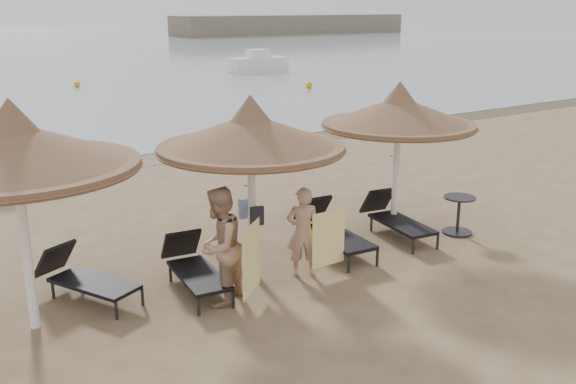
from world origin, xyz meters
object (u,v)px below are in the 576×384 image
at_px(lounger_far_right, 395,217).
at_px(person_left, 219,237).
at_px(palapa_left, 14,148).
at_px(lounger_near_right, 330,229).
at_px(side_table, 458,216).
at_px(pedal_boat, 20,168).
at_px(palapa_center, 251,133).
at_px(person_right, 303,225).
at_px(lounger_far_left, 82,276).
at_px(lounger_near_left, 194,266).
at_px(palapa_right, 399,113).

relative_size(lounger_far_right, person_left, 0.91).
xyz_separation_m(palapa_left, lounger_near_right, (5.32, 0.07, -2.20)).
bearing_deg(lounger_near_right, person_left, -157.86).
bearing_deg(side_table, pedal_boat, 125.93).
bearing_deg(palapa_center, person_right, -36.83).
xyz_separation_m(lounger_far_left, side_table, (7.14, -1.21, -0.00)).
bearing_deg(lounger_near_left, person_left, -75.71).
relative_size(lounger_far_left, lounger_near_left, 0.99).
bearing_deg(lounger_far_left, side_table, -35.05).
bearing_deg(palapa_left, lounger_near_left, -0.67).
bearing_deg(lounger_far_right, side_table, -20.94).
relative_size(palapa_left, lounger_far_left, 1.75).
distance_m(palapa_left, side_table, 8.34).
relative_size(side_table, person_left, 0.36).
xyz_separation_m(palapa_center, palapa_right, (3.54, 0.34, -0.03)).
height_order(palapa_center, side_table, palapa_center).
height_order(palapa_left, person_right, palapa_left).
xyz_separation_m(palapa_center, lounger_near_right, (1.78, 0.17, -2.03)).
bearing_deg(lounger_near_left, pedal_boat, 102.91).
xyz_separation_m(palapa_right, lounger_near_left, (-4.61, -0.27, -2.03)).
height_order(palapa_center, lounger_far_left, palapa_center).
height_order(lounger_near_right, lounger_far_right, lounger_near_right).
height_order(palapa_left, palapa_right, palapa_left).
relative_size(palapa_right, side_table, 3.99).
distance_m(palapa_right, lounger_far_right, 2.05).
distance_m(palapa_center, lounger_near_left, 2.33).
xyz_separation_m(lounger_far_left, lounger_near_right, (4.45, -0.50, 0.04)).
xyz_separation_m(lounger_far_left, lounger_near_left, (1.61, -0.60, 0.01)).
distance_m(side_table, pedal_boat, 10.95).
xyz_separation_m(side_table, pedal_boat, (-6.43, 8.87, 0.04)).
relative_size(lounger_near_left, pedal_boat, 0.79).
distance_m(palapa_left, palapa_right, 7.09).
distance_m(person_left, person_right, 1.66).
xyz_separation_m(person_left, pedal_boat, (-1.00, 8.99, -0.67)).
relative_size(lounger_far_right, pedal_boat, 0.81).
bearing_deg(palapa_left, lounger_far_right, -0.05).
bearing_deg(lounger_near_right, lounger_far_right, 2.35).
height_order(palapa_right, lounger_far_right, palapa_right).
bearing_deg(palapa_right, lounger_near_right, -174.67).
xyz_separation_m(palapa_left, palapa_center, (3.54, -0.10, -0.17)).
xyz_separation_m(lounger_near_left, side_table, (5.53, -0.61, -0.01)).
bearing_deg(palapa_right, side_table, -43.40).
height_order(lounger_far_right, side_table, lounger_far_right).
bearing_deg(side_table, palapa_center, 173.16).
height_order(lounger_near_left, side_table, lounger_near_left).
distance_m(palapa_right, lounger_near_right, 2.67).
bearing_deg(person_left, lounger_near_left, -118.14).
xyz_separation_m(palapa_center, lounger_far_right, (3.33, 0.10, -2.06)).
xyz_separation_m(lounger_near_right, pedal_boat, (-3.74, 8.16, -0.00)).
bearing_deg(side_table, person_left, -178.69).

